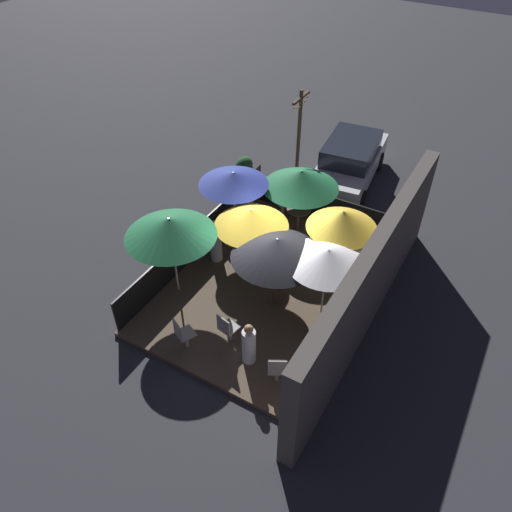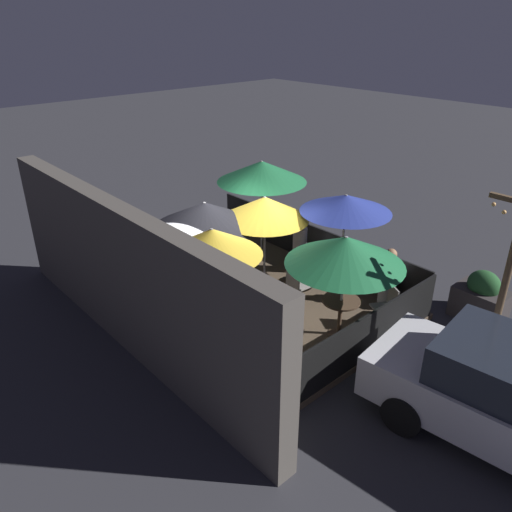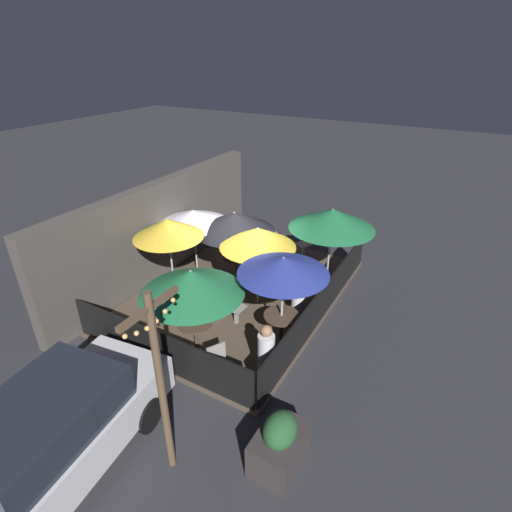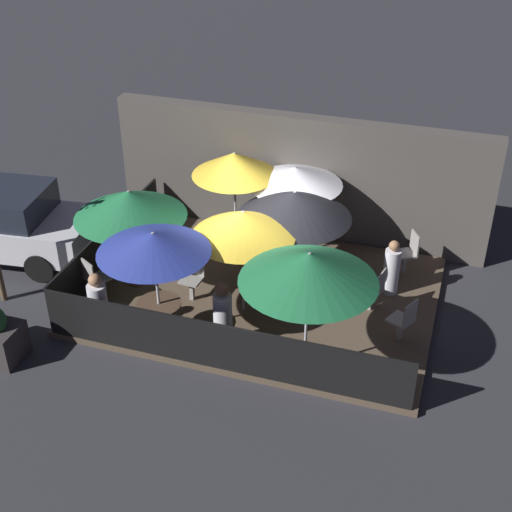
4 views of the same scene
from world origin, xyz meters
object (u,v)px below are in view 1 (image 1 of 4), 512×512
(patio_umbrella_0, at_px, (277,248))
(patio_umbrella_4, at_px, (251,217))
(patio_chair_1, at_px, (277,369))
(patio_umbrella_5, at_px, (343,220))
(light_post, at_px, (299,134))
(patio_chair_3, at_px, (183,334))
(patio_umbrella_1, at_px, (233,178))
(patron_2, at_px, (248,199))
(dining_table_0, at_px, (276,285))
(planter_box, at_px, (244,173))
(patio_umbrella_3, at_px, (328,256))
(patron_0, at_px, (249,345))
(patio_umbrella_2, at_px, (301,179))
(parked_car_0, at_px, (350,161))
(dining_table_1, at_px, (235,220))
(patio_chair_2, at_px, (273,238))
(patio_chair_4, at_px, (282,200))
(patio_umbrella_6, at_px, (170,227))
(patio_chair_0, at_px, (227,328))
(patron_1, at_px, (216,242))
(dining_table_2, at_px, (299,213))

(patio_umbrella_0, xyz_separation_m, patio_umbrella_4, (-0.66, -1.10, 0.05))
(patio_umbrella_4, xyz_separation_m, patio_chair_1, (2.82, 2.31, -1.40))
(patio_umbrella_5, bearing_deg, light_post, -141.12)
(patio_chair_1, relative_size, patio_chair_3, 1.00)
(patio_umbrella_1, distance_m, patron_2, 1.83)
(dining_table_0, bearing_deg, planter_box, -140.97)
(patio_umbrella_0, distance_m, patio_umbrella_3, 1.22)
(patio_umbrella_3, bearing_deg, patron_0, -20.18)
(patio_chair_1, xyz_separation_m, patio_chair_3, (0.23, -2.36, -0.00))
(patio_umbrella_2, distance_m, patio_chair_3, 5.59)
(patio_umbrella_5, relative_size, parked_car_0, 0.52)
(dining_table_1, distance_m, patron_0, 4.65)
(patio_umbrella_1, xyz_separation_m, dining_table_0, (1.84, 2.36, -1.41))
(patio_umbrella_1, relative_size, patio_chair_3, 2.43)
(patio_umbrella_2, bearing_deg, patron_2, -86.75)
(patio_umbrella_2, height_order, light_post, light_post)
(patron_0, bearing_deg, dining_table_1, 39.05)
(patio_chair_3, distance_m, patron_0, 1.58)
(patio_chair_2, bearing_deg, patio_umbrella_5, 179.10)
(patio_umbrella_2, relative_size, patio_chair_4, 2.36)
(patio_umbrella_6, xyz_separation_m, patio_chair_0, (0.83, 2.09, -1.62))
(patron_0, bearing_deg, patio_umbrella_5, -7.18)
(patio_umbrella_1, height_order, patio_chair_4, patio_umbrella_1)
(planter_box, bearing_deg, parked_car_0, 122.94)
(patron_0, height_order, light_post, light_post)
(patio_chair_1, bearing_deg, patio_chair_2, 0.62)
(light_post, bearing_deg, patron_2, -10.63)
(patio_umbrella_5, distance_m, patio_chair_4, 3.66)
(patio_umbrella_5, relative_size, planter_box, 2.11)
(patio_umbrella_3, relative_size, patio_chair_0, 2.28)
(dining_table_0, distance_m, patron_1, 2.35)
(patio_chair_0, bearing_deg, planter_box, 39.71)
(patron_2, distance_m, parked_car_0, 4.01)
(patio_chair_3, xyz_separation_m, patron_1, (-3.04, -1.11, 0.13))
(patio_umbrella_2, xyz_separation_m, patron_0, (4.98, 1.23, -1.27))
(patio_umbrella_6, relative_size, patio_chair_2, 2.59)
(patio_umbrella_6, distance_m, dining_table_2, 4.51)
(patio_umbrella_4, height_order, patron_0, patio_umbrella_4)
(dining_table_1, xyz_separation_m, patio_chair_3, (4.22, 1.22, -0.10))
(dining_table_2, bearing_deg, parked_car_0, 176.17)
(patio_umbrella_6, distance_m, light_post, 6.32)
(patio_umbrella_2, height_order, patio_chair_2, patio_umbrella_2)
(patio_umbrella_2, distance_m, planter_box, 3.46)
(patio_umbrella_1, xyz_separation_m, patio_chair_4, (-1.69, 0.68, -1.50))
(patio_chair_2, bearing_deg, patron_0, 114.98)
(dining_table_1, height_order, patron_0, patron_0)
(patio_umbrella_0, bearing_deg, patio_umbrella_2, -164.13)
(patio_umbrella_3, bearing_deg, patio_umbrella_1, -113.47)
(patio_chair_2, bearing_deg, patio_chair_4, -65.56)
(patron_0, distance_m, patron_1, 3.68)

